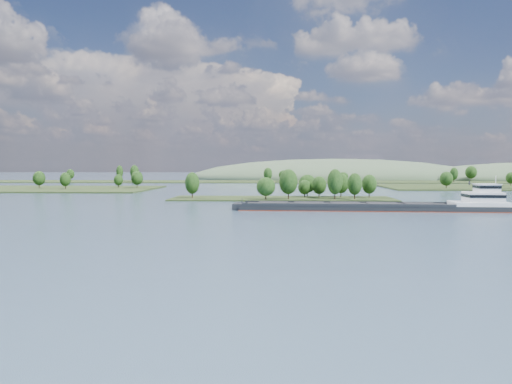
{
  "coord_description": "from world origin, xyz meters",
  "views": [
    {
      "loc": [
        -1.6,
        -45.49,
        15.74
      ],
      "look_at": [
        -9.52,
        130.0,
        6.0
      ],
      "focal_mm": 35.0,
      "sensor_mm": 36.0,
      "label": 1
    }
  ],
  "objects": [
    {
      "name": "cargo_barge",
      "position": [
        36.38,
        126.3,
        1.6
      ],
      "size": [
        94.09,
        15.82,
        12.67
      ],
      "color": "black",
      "rests_on": "ground"
    },
    {
      "name": "ground",
      "position": [
        0.0,
        120.0,
        0.0
      ],
      "size": [
        1800.0,
        1800.0,
        0.0
      ],
      "primitive_type": "plane",
      "color": "#35495C",
      "rests_on": "ground"
    },
    {
      "name": "tree_island",
      "position": [
        6.21,
        179.21,
        4.01
      ],
      "size": [
        100.0,
        30.87,
        14.43
      ],
      "color": "#202F14",
      "rests_on": "ground"
    },
    {
      "name": "back_shoreline",
      "position": [
        8.0,
        399.74,
        0.72
      ],
      "size": [
        900.0,
        60.0,
        15.79
      ],
      "color": "#202F14",
      "rests_on": "ground"
    },
    {
      "name": "hill_west",
      "position": [
        60.0,
        500.0,
        0.0
      ],
      "size": [
        320.0,
        160.0,
        44.0
      ],
      "primitive_type": "ellipsoid",
      "color": "#3D5239",
      "rests_on": "ground"
    }
  ]
}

